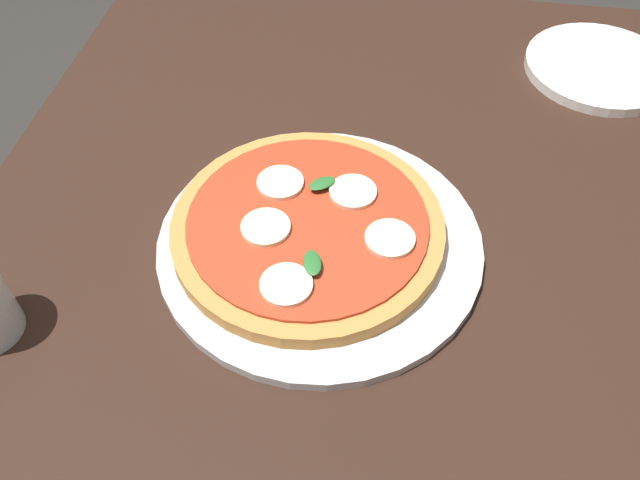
{
  "coord_description": "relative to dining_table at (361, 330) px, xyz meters",
  "views": [
    {
      "loc": [
        0.43,
        0.02,
        1.3
      ],
      "look_at": [
        -0.03,
        -0.05,
        0.76
      ],
      "focal_mm": 37.19,
      "sensor_mm": 36.0,
      "label": 1
    }
  ],
  "objects": [
    {
      "name": "dining_table",
      "position": [
        0.0,
        0.0,
        0.0
      ],
      "size": [
        1.15,
        0.9,
        0.75
      ],
      "color": "black",
      "rests_on": "ground_plane"
    },
    {
      "name": "serving_tray",
      "position": [
        -0.03,
        -0.05,
        0.12
      ],
      "size": [
        0.35,
        0.35,
        0.01
      ],
      "primitive_type": "cylinder",
      "color": "silver",
      "rests_on": "dining_table"
    },
    {
      "name": "plate_white",
      "position": [
        -0.4,
        0.28,
        0.12
      ],
      "size": [
        0.2,
        0.2,
        0.01
      ],
      "primitive_type": "cylinder",
      "color": "white",
      "rests_on": "dining_table"
    },
    {
      "name": "pizza",
      "position": [
        -0.03,
        -0.07,
        0.14
      ],
      "size": [
        0.29,
        0.29,
        0.03
      ],
      "color": "#C6843F",
      "rests_on": "serving_tray"
    }
  ]
}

